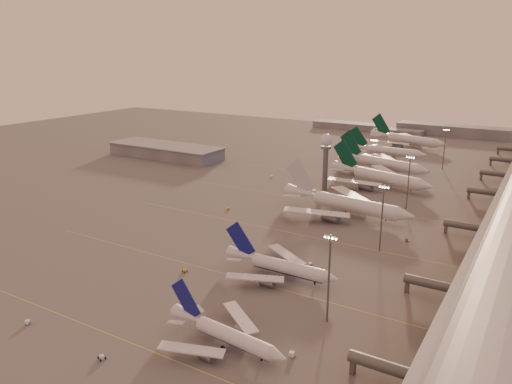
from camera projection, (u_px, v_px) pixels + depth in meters
The scene contains 26 objects.
ground at pixel (163, 273), 163.61m from camera, with size 700.00×700.00×0.00m, color #555353.
taxiway_markings at pixel (318, 237), 194.82m from camera, with size 180.00×185.25×0.02m.
hangar at pixel (166, 151), 337.11m from camera, with size 82.00×27.00×8.50m.
radar_tower at pixel (326, 150), 254.07m from camera, with size 6.40×6.40×31.10m.
mast_a at pixel (329, 275), 131.04m from camera, with size 3.60×0.56×25.00m.
mast_b at pixel (382, 215), 177.80m from camera, with size 3.60×0.56×25.00m.
mast_c at pixel (409, 180), 225.54m from camera, with size 3.60×0.56×25.00m.
mast_d at pixel (444, 147), 300.60m from camera, with size 3.60×0.56×25.00m.
distant_horizon at pixel (418, 129), 428.82m from camera, with size 165.00×37.50×9.00m.
narrowbody_near at pixel (226, 336), 122.60m from camera, with size 36.28×28.83×14.18m.
narrowbody_mid at pixel (280, 268), 159.97m from camera, with size 40.79×32.60×15.95m.
widebody_white at pixel (346, 207), 219.78m from camera, with size 63.24×50.39×22.29m.
greentail_a at pixel (380, 179), 265.56m from camera, with size 60.34×48.10×22.42m.
greentail_b at pixel (382, 165), 297.06m from camera, with size 60.12×47.93×22.33m.
greentail_c at pixel (386, 153), 334.81m from camera, with size 54.40×43.92×19.76m.
greentail_d at pixel (407, 141), 373.53m from camera, with size 61.27×48.84×22.75m.
gsv_truck_a at pixel (29, 320), 133.01m from camera, with size 6.11×4.78×2.36m.
gsv_tug_near at pixel (102, 357), 118.19m from camera, with size 3.19×3.99×0.99m.
gsv_catering_a at pixel (293, 348), 118.66m from camera, with size 6.09×3.56×4.69m.
gsv_tug_mid at pixel (185, 271), 164.21m from camera, with size 3.65×2.94×0.91m.
gsv_truck_b at pixel (311, 263), 168.75m from camera, with size 5.42×2.41×2.12m.
gsv_truck_c at pixel (229, 208), 227.80m from camera, with size 4.27×5.01×1.98m.
gsv_catering_b at pixel (408, 236), 190.00m from camera, with size 6.04×4.32×4.54m.
gsv_tug_far at pixel (325, 195), 248.74m from camera, with size 3.14×4.23×1.08m.
gsv_truck_d at pixel (272, 175), 285.30m from camera, with size 3.10×5.68×2.17m.
gsv_tug_hangar at pixel (421, 183), 271.59m from camera, with size 3.06×1.86×0.87m.
Camera 1 is at (103.39, -112.57, 71.05)m, focal length 35.00 mm.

